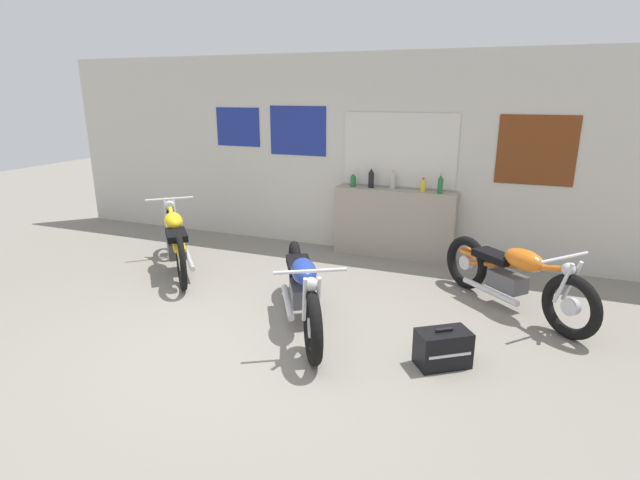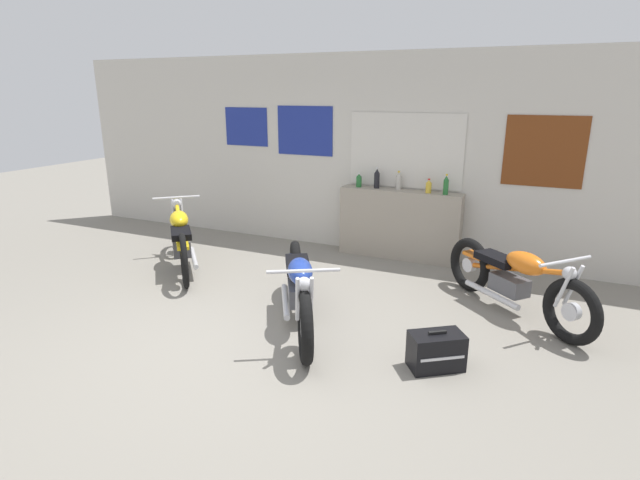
{
  "view_description": "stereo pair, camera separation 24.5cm",
  "coord_description": "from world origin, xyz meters",
  "px_view_note": "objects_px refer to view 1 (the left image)",
  "views": [
    {
      "loc": [
        2.22,
        -3.63,
        2.28
      ],
      "look_at": [
        0.25,
        1.27,
        0.7
      ],
      "focal_mm": 28.0,
      "sensor_mm": 36.0,
      "label": 1
    },
    {
      "loc": [
        2.45,
        -3.54,
        2.28
      ],
      "look_at": [
        0.25,
        1.27,
        0.7
      ],
      "focal_mm": 28.0,
      "sensor_mm": 36.0,
      "label": 2
    }
  ],
  "objects_px": {
    "bottle_rightmost": "(440,184)",
    "hard_case_black": "(443,348)",
    "bottle_left_center": "(371,178)",
    "motorcycle_orange": "(513,276)",
    "bottle_leftmost": "(353,180)",
    "bottle_center": "(393,181)",
    "motorcycle_blue": "(302,288)",
    "bottle_right_center": "(423,186)",
    "motorcycle_yellow": "(176,239)"
  },
  "relations": [
    {
      "from": "bottle_rightmost",
      "to": "hard_case_black",
      "type": "relative_size",
      "value": 0.53
    },
    {
      "from": "bottle_left_center",
      "to": "motorcycle_orange",
      "type": "height_order",
      "value": "bottle_left_center"
    },
    {
      "from": "bottle_left_center",
      "to": "motorcycle_orange",
      "type": "relative_size",
      "value": 0.18
    },
    {
      "from": "bottle_leftmost",
      "to": "bottle_center",
      "type": "relative_size",
      "value": 0.8
    },
    {
      "from": "motorcycle_blue",
      "to": "bottle_right_center",
      "type": "bearing_deg",
      "value": 73.99
    },
    {
      "from": "bottle_left_center",
      "to": "bottle_right_center",
      "type": "height_order",
      "value": "bottle_left_center"
    },
    {
      "from": "motorcycle_blue",
      "to": "motorcycle_orange",
      "type": "height_order",
      "value": "motorcycle_blue"
    },
    {
      "from": "motorcycle_blue",
      "to": "bottle_center",
      "type": "bearing_deg",
      "value": 83.89
    },
    {
      "from": "motorcycle_orange",
      "to": "motorcycle_blue",
      "type": "bearing_deg",
      "value": -149.12
    },
    {
      "from": "motorcycle_yellow",
      "to": "bottle_center",
      "type": "bearing_deg",
      "value": 34.03
    },
    {
      "from": "bottle_left_center",
      "to": "hard_case_black",
      "type": "bearing_deg",
      "value": -61.91
    },
    {
      "from": "motorcycle_yellow",
      "to": "bottle_rightmost",
      "type": "bearing_deg",
      "value": 26.73
    },
    {
      "from": "bottle_left_center",
      "to": "bottle_right_center",
      "type": "relative_size",
      "value": 1.55
    },
    {
      "from": "bottle_rightmost",
      "to": "hard_case_black",
      "type": "xyz_separation_m",
      "value": [
        0.5,
        -2.7,
        -0.93
      ]
    },
    {
      "from": "bottle_left_center",
      "to": "bottle_center",
      "type": "height_order",
      "value": "bottle_left_center"
    },
    {
      "from": "motorcycle_yellow",
      "to": "hard_case_black",
      "type": "distance_m",
      "value": 3.81
    },
    {
      "from": "motorcycle_orange",
      "to": "hard_case_black",
      "type": "xyz_separation_m",
      "value": [
        -0.51,
        -1.44,
        -0.23
      ]
    },
    {
      "from": "bottle_center",
      "to": "hard_case_black",
      "type": "xyz_separation_m",
      "value": [
        1.17,
        -2.79,
        -0.93
      ]
    },
    {
      "from": "motorcycle_blue",
      "to": "bottle_rightmost",
      "type": "bearing_deg",
      "value": 68.96
    },
    {
      "from": "motorcycle_orange",
      "to": "hard_case_black",
      "type": "height_order",
      "value": "motorcycle_orange"
    },
    {
      "from": "bottle_center",
      "to": "motorcycle_yellow",
      "type": "distance_m",
      "value": 3.04
    },
    {
      "from": "bottle_leftmost",
      "to": "bottle_center",
      "type": "xyz_separation_m",
      "value": [
        0.56,
        0.05,
        0.02
      ]
    },
    {
      "from": "bottle_right_center",
      "to": "motorcycle_orange",
      "type": "relative_size",
      "value": 0.12
    },
    {
      "from": "motorcycle_blue",
      "to": "hard_case_black",
      "type": "height_order",
      "value": "motorcycle_blue"
    },
    {
      "from": "motorcycle_blue",
      "to": "motorcycle_orange",
      "type": "relative_size",
      "value": 1.18
    },
    {
      "from": "bottle_leftmost",
      "to": "motorcycle_orange",
      "type": "xyz_separation_m",
      "value": [
        2.24,
        -1.31,
        -0.68
      ]
    },
    {
      "from": "bottle_left_center",
      "to": "bottle_rightmost",
      "type": "bearing_deg",
      "value": -3.47
    },
    {
      "from": "bottle_left_center",
      "to": "bottle_right_center",
      "type": "distance_m",
      "value": 0.74
    },
    {
      "from": "bottle_right_center",
      "to": "motorcycle_yellow",
      "type": "distance_m",
      "value": 3.36
    },
    {
      "from": "bottle_leftmost",
      "to": "motorcycle_blue",
      "type": "bearing_deg",
      "value": -83.24
    },
    {
      "from": "bottle_left_center",
      "to": "bottle_right_center",
      "type": "xyz_separation_m",
      "value": [
        0.74,
        -0.04,
        -0.05
      ]
    },
    {
      "from": "motorcycle_yellow",
      "to": "hard_case_black",
      "type": "relative_size",
      "value": 3.14
    },
    {
      "from": "hard_case_black",
      "to": "bottle_center",
      "type": "bearing_deg",
      "value": 112.76
    },
    {
      "from": "bottle_rightmost",
      "to": "motorcycle_blue",
      "type": "relative_size",
      "value": 0.14
    },
    {
      "from": "bottle_leftmost",
      "to": "hard_case_black",
      "type": "height_order",
      "value": "bottle_leftmost"
    },
    {
      "from": "bottle_rightmost",
      "to": "bottle_leftmost",
      "type": "bearing_deg",
      "value": 178.21
    },
    {
      "from": "bottle_leftmost",
      "to": "hard_case_black",
      "type": "distance_m",
      "value": 3.37
    },
    {
      "from": "bottle_right_center",
      "to": "bottle_rightmost",
      "type": "relative_size",
      "value": 0.7
    },
    {
      "from": "bottle_left_center",
      "to": "motorcycle_blue",
      "type": "height_order",
      "value": "bottle_left_center"
    },
    {
      "from": "bottle_center",
      "to": "bottle_right_center",
      "type": "xyz_separation_m",
      "value": [
        0.43,
        -0.07,
        -0.03
      ]
    },
    {
      "from": "bottle_left_center",
      "to": "bottle_rightmost",
      "type": "distance_m",
      "value": 0.97
    },
    {
      "from": "bottle_right_center",
      "to": "bottle_center",
      "type": "bearing_deg",
      "value": 171.48
    },
    {
      "from": "bottle_rightmost",
      "to": "bottle_left_center",
      "type": "bearing_deg",
      "value": 176.53
    },
    {
      "from": "bottle_right_center",
      "to": "motorcycle_blue",
      "type": "bearing_deg",
      "value": -106.01
    },
    {
      "from": "motorcycle_yellow",
      "to": "motorcycle_orange",
      "type": "height_order",
      "value": "motorcycle_yellow"
    },
    {
      "from": "bottle_left_center",
      "to": "bottle_rightmost",
      "type": "xyz_separation_m",
      "value": [
        0.97,
        -0.06,
        -0.01
      ]
    },
    {
      "from": "motorcycle_orange",
      "to": "bottle_right_center",
      "type": "bearing_deg",
      "value": 133.93
    },
    {
      "from": "bottle_left_center",
      "to": "motorcycle_yellow",
      "type": "xyz_separation_m",
      "value": [
        -2.15,
        -1.63,
        -0.68
      ]
    },
    {
      "from": "motorcycle_yellow",
      "to": "motorcycle_blue",
      "type": "xyz_separation_m",
      "value": [
        2.19,
        -0.86,
        -0.03
      ]
    },
    {
      "from": "bottle_center",
      "to": "hard_case_black",
      "type": "height_order",
      "value": "bottle_center"
    }
  ]
}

